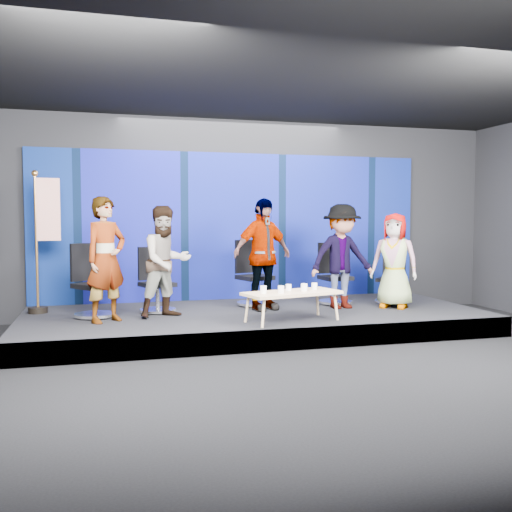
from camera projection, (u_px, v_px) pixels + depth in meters
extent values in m
plane|color=black|center=(312.00, 371.00, 6.50)|extent=(10.00, 10.00, 0.00)
cube|color=black|center=(233.00, 218.00, 10.24)|extent=(10.00, 0.02, 3.50)
cube|color=black|center=(314.00, 58.00, 6.27)|extent=(10.00, 8.00, 0.02)
cube|color=black|center=(255.00, 320.00, 8.89)|extent=(7.00, 3.00, 0.30)
cube|color=#061E4D|center=(234.00, 226.00, 10.20)|extent=(7.00, 0.08, 2.60)
cylinder|color=silver|center=(95.00, 315.00, 8.30)|extent=(0.85, 0.85, 0.06)
cylinder|color=silver|center=(95.00, 299.00, 8.29)|extent=(0.07, 0.07, 0.40)
cube|color=black|center=(94.00, 286.00, 8.27)|extent=(0.68, 0.68, 0.07)
cube|color=black|center=(84.00, 262.00, 8.40)|extent=(0.39, 0.30, 0.56)
imported|color=black|center=(106.00, 259.00, 7.89)|extent=(0.76, 0.71, 1.74)
cylinder|color=silver|center=(158.00, 311.00, 8.74)|extent=(0.73, 0.73, 0.06)
cylinder|color=silver|center=(158.00, 297.00, 8.72)|extent=(0.07, 0.07, 0.38)
cube|color=black|center=(157.00, 284.00, 8.71)|extent=(0.59, 0.59, 0.07)
cube|color=black|center=(151.00, 263.00, 8.87)|extent=(0.40, 0.19, 0.52)
imported|color=black|center=(166.00, 262.00, 8.28)|extent=(0.96, 0.86, 1.62)
cylinder|color=silver|center=(255.00, 304.00, 9.43)|extent=(0.77, 0.77, 0.06)
cylinder|color=silver|center=(255.00, 290.00, 9.42)|extent=(0.07, 0.07, 0.41)
cube|color=black|center=(255.00, 277.00, 9.41)|extent=(0.62, 0.62, 0.07)
cube|color=black|center=(247.00, 256.00, 9.59)|extent=(0.44, 0.19, 0.56)
imported|color=black|center=(262.00, 254.00, 8.95)|extent=(1.11, 0.73, 1.76)
cylinder|color=silver|center=(335.00, 302.00, 9.61)|extent=(0.62, 0.62, 0.06)
cylinder|color=silver|center=(335.00, 289.00, 9.60)|extent=(0.07, 0.07, 0.39)
cube|color=black|center=(336.00, 278.00, 9.58)|extent=(0.50, 0.50, 0.07)
cube|color=black|center=(329.00, 258.00, 9.78)|extent=(0.43, 0.08, 0.53)
imported|color=black|center=(342.00, 256.00, 9.11)|extent=(1.12, 0.70, 1.67)
cylinder|color=silver|center=(391.00, 302.00, 9.67)|extent=(0.75, 0.75, 0.05)
cylinder|color=silver|center=(391.00, 290.00, 9.66)|extent=(0.06, 0.06, 0.35)
cube|color=black|center=(391.00, 280.00, 9.65)|extent=(0.60, 0.60, 0.06)
cube|color=black|center=(394.00, 262.00, 9.82)|extent=(0.32, 0.29, 0.49)
imported|color=black|center=(394.00, 261.00, 9.18)|extent=(0.88, 0.86, 1.53)
cube|color=tan|center=(292.00, 293.00, 7.96)|extent=(1.46, 0.89, 0.04)
cylinder|color=tan|center=(263.00, 314.00, 7.49)|extent=(0.04, 0.04, 0.38)
cylinder|color=tan|center=(247.00, 309.00, 7.88)|extent=(0.04, 0.04, 0.38)
cylinder|color=tan|center=(336.00, 307.00, 8.07)|extent=(0.04, 0.04, 0.38)
cylinder|color=tan|center=(317.00, 303.00, 8.46)|extent=(0.04, 0.04, 0.38)
cylinder|color=white|center=(263.00, 290.00, 7.78)|extent=(0.09, 0.09, 0.10)
cylinder|color=white|center=(281.00, 289.00, 7.80)|extent=(0.09, 0.09, 0.10)
cylinder|color=white|center=(288.00, 288.00, 8.03)|extent=(0.08, 0.08, 0.10)
cylinder|color=white|center=(304.00, 287.00, 8.02)|extent=(0.09, 0.09, 0.11)
cylinder|color=white|center=(314.00, 286.00, 8.19)|extent=(0.08, 0.08, 0.10)
cylinder|color=black|center=(38.00, 310.00, 8.69)|extent=(0.29, 0.29, 0.09)
cylinder|color=#C98A40|center=(36.00, 242.00, 8.63)|extent=(0.04, 0.04, 1.98)
sphere|color=#C98A40|center=(35.00, 173.00, 8.56)|extent=(0.10, 0.10, 0.10)
cube|color=#A51F12|center=(48.00, 209.00, 8.64)|extent=(0.35, 0.08, 0.95)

